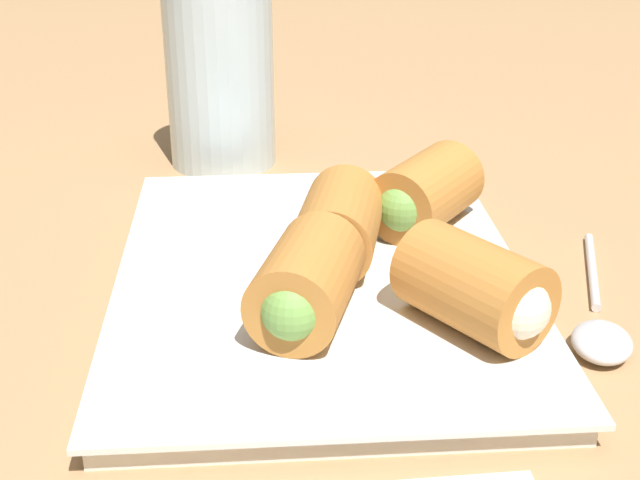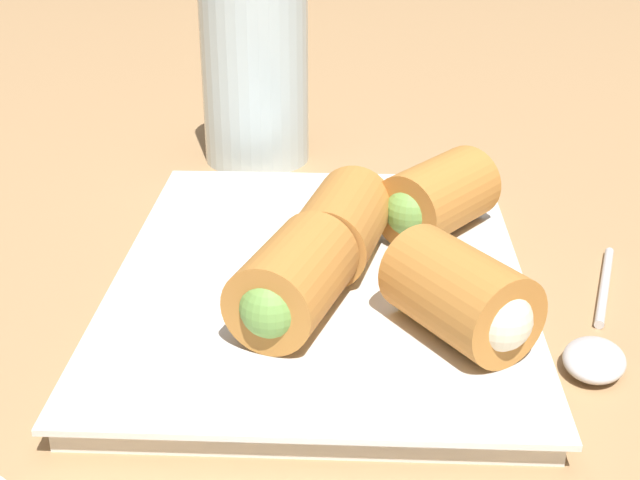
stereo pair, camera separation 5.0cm
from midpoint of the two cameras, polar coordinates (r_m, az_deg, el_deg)
The scene contains 8 objects.
table_surface at distance 52.22cm, azimuth 0.09°, elevation -2.50°, with size 180.00×140.00×2.00cm.
serving_plate at distance 48.09cm, azimuth 2.98°, elevation -2.76°, with size 28.89×21.58×1.50cm.
roll_front_left at distance 47.35cm, azimuth 4.25°, elevation 0.69°, with size 7.84×5.77×4.37cm.
roll_front_right at distance 41.43cm, azimuth 12.74°, elevation -3.71°, with size 8.03×7.44×4.37cm.
roll_back_left at distance 41.58cm, azimuth 1.51°, elevation -2.93°, with size 7.89×6.22×4.37cm.
roll_back_right at distance 51.75cm, azimuth 10.08°, elevation 2.56°, with size 8.00×7.61×4.37cm.
spoon at distance 45.33cm, azimuth 20.33°, elevation -6.59°, with size 14.80×6.00×1.30cm.
drinking_glass at distance 66.13cm, azimuth -1.98°, elevation 10.45°, with size 7.79×7.79×12.87cm.
Camera 2 is at (-46.20, -4.48, 25.32)cm, focal length 50.00 mm.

